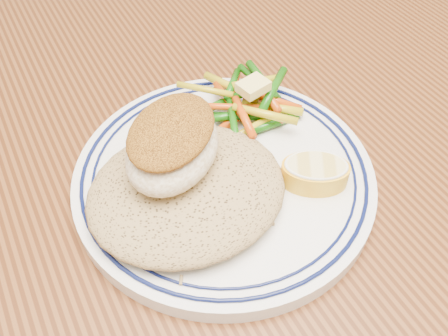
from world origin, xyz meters
The scene contains 7 objects.
dining_table centered at (0.00, 0.00, 0.65)m, with size 1.50×0.90×0.75m.
plate centered at (-0.04, 0.04, 0.76)m, with size 0.24×0.24×0.02m.
rice_pilaf centered at (-0.08, 0.03, 0.78)m, with size 0.15×0.14×0.03m, color olive.
fish_fillet centered at (-0.08, 0.04, 0.81)m, with size 0.11×0.11×0.04m.
vegetable_pile centered at (0.01, 0.09, 0.78)m, with size 0.11×0.10×0.03m.
butter_pat centered at (0.02, 0.09, 0.80)m, with size 0.03×0.02×0.01m, color #F2DC76.
lemon_wedge centered at (0.02, -0.01, 0.78)m, with size 0.07×0.07×0.02m.
Camera 1 is at (-0.16, -0.20, 1.07)m, focal length 40.00 mm.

